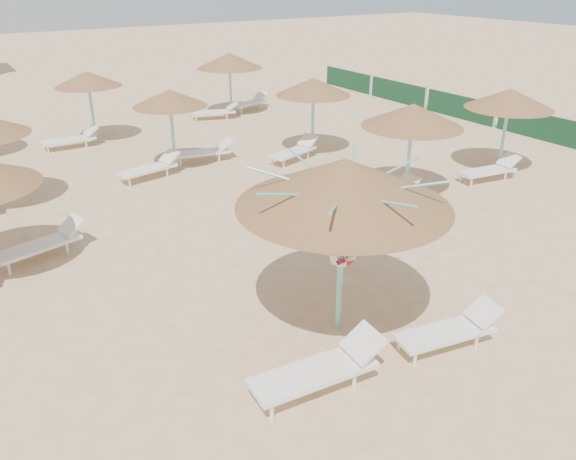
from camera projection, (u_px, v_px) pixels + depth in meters
ground at (355, 322)px, 10.66m from camera, size 120.00×120.00×0.00m
main_palapa at (344, 183)px, 9.29m from camera, size 3.67×3.67×3.29m
lounger_main_a at (322, 368)px, 8.83m from camera, size 2.26×0.85×0.80m
lounger_main_b at (451, 330)px, 9.85m from camera, size 2.01×0.91×0.71m
palapa_field at (200, 100)px, 17.72m from camera, size 18.60×14.73×2.72m
windbreak_fence at (461, 107)px, 24.89m from camera, size 0.08×19.84×1.10m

